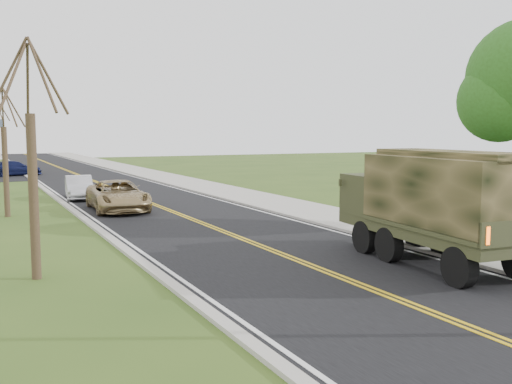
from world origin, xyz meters
TOP-DOWN VIEW (x-y plane):
  - road at (0.00, 40.00)m, footprint 8.00×120.00m
  - curb_right at (4.15, 40.00)m, footprint 0.30×120.00m
  - sidewalk_right at (5.90, 40.00)m, footprint 3.20×120.00m
  - curb_left at (-4.15, 40.00)m, footprint 0.30×120.00m
  - bare_tree_a at (-7.00, 10.00)m, footprint 1.93×2.26m
  - bare_tree_b at (-7.00, 22.00)m, footprint 1.83×2.14m
  - military_truck at (3.18, 6.60)m, footprint 2.88×6.68m
  - suv_champagne at (-2.18, 21.71)m, footprint 2.64×5.31m
  - sedan_silver at (-3.00, 27.46)m, footprint 1.78×4.08m
  - pickup_navy at (9.60, 9.83)m, footprint 5.63×2.37m
  - lot_car_navy at (-5.00, 47.39)m, footprint 4.77×2.89m

SIDE VIEW (x-z plane):
  - road at x=0.00m, z-range 0.00..0.01m
  - sidewalk_right at x=5.90m, z-range 0.00..0.10m
  - curb_left at x=-4.15m, z-range 0.00..0.10m
  - curb_right at x=4.15m, z-range 0.00..0.12m
  - lot_car_navy at x=-5.00m, z-range 0.00..1.29m
  - sedan_silver at x=-3.00m, z-range 0.00..1.31m
  - suv_champagne at x=-2.18m, z-range 0.00..1.45m
  - pickup_navy at x=9.60m, z-range 0.00..1.62m
  - military_truck at x=3.18m, z-range 0.24..3.47m
  - bare_tree_b at x=-7.00m, z-range -0.39..5.34m
  - bare_tree_a at x=-7.00m, z-range -0.41..5.66m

